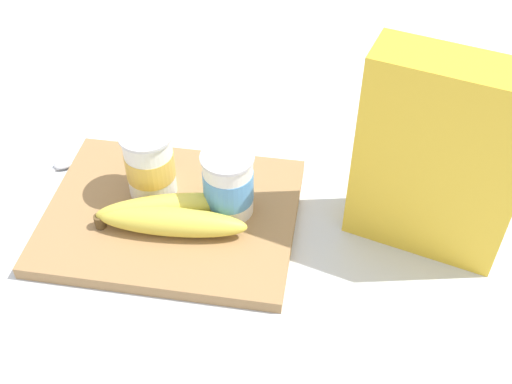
{
  "coord_description": "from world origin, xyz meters",
  "views": [
    {
      "loc": [
        0.2,
        -0.54,
        0.6
      ],
      "look_at": [
        0.11,
        0.0,
        0.07
      ],
      "focal_mm": 44.6,
      "sensor_mm": 36.0,
      "label": 1
    }
  ],
  "objects_px": {
    "yogurt_cup_front": "(150,163)",
    "cereal_box": "(438,159)",
    "yogurt_cup_back": "(228,184)",
    "spoon": "(48,170)",
    "cutting_board": "(172,215)",
    "banana_bunch": "(171,216)"
  },
  "relations": [
    {
      "from": "cutting_board",
      "to": "cereal_box",
      "type": "height_order",
      "value": "cereal_box"
    },
    {
      "from": "spoon",
      "to": "cereal_box",
      "type": "bearing_deg",
      "value": -4.15
    },
    {
      "from": "yogurt_cup_front",
      "to": "spoon",
      "type": "distance_m",
      "value": 0.17
    },
    {
      "from": "yogurt_cup_front",
      "to": "spoon",
      "type": "bearing_deg",
      "value": 170.54
    },
    {
      "from": "yogurt_cup_front",
      "to": "cutting_board",
      "type": "bearing_deg",
      "value": -46.56
    },
    {
      "from": "cutting_board",
      "to": "yogurt_cup_back",
      "type": "height_order",
      "value": "yogurt_cup_back"
    },
    {
      "from": "yogurt_cup_front",
      "to": "yogurt_cup_back",
      "type": "bearing_deg",
      "value": -10.33
    },
    {
      "from": "cutting_board",
      "to": "yogurt_cup_back",
      "type": "distance_m",
      "value": 0.09
    },
    {
      "from": "banana_bunch",
      "to": "cutting_board",
      "type": "bearing_deg",
      "value": 107.39
    },
    {
      "from": "cereal_box",
      "to": "yogurt_cup_front",
      "type": "relative_size",
      "value": 2.69
    },
    {
      "from": "cutting_board",
      "to": "banana_bunch",
      "type": "distance_m",
      "value": 0.04
    },
    {
      "from": "cereal_box",
      "to": "yogurt_cup_back",
      "type": "height_order",
      "value": "cereal_box"
    },
    {
      "from": "yogurt_cup_front",
      "to": "yogurt_cup_back",
      "type": "xyz_separation_m",
      "value": [
        0.11,
        -0.02,
        -0.0
      ]
    },
    {
      "from": "yogurt_cup_back",
      "to": "spoon",
      "type": "relative_size",
      "value": 0.85
    },
    {
      "from": "banana_bunch",
      "to": "spoon",
      "type": "relative_size",
      "value": 1.81
    },
    {
      "from": "cutting_board",
      "to": "cereal_box",
      "type": "distance_m",
      "value": 0.34
    },
    {
      "from": "cutting_board",
      "to": "yogurt_cup_back",
      "type": "bearing_deg",
      "value": 11.24
    },
    {
      "from": "spoon",
      "to": "cutting_board",
      "type": "bearing_deg",
      "value": -17.4
    },
    {
      "from": "yogurt_cup_front",
      "to": "cereal_box",
      "type": "bearing_deg",
      "value": -1.65
    },
    {
      "from": "yogurt_cup_back",
      "to": "spoon",
      "type": "height_order",
      "value": "yogurt_cup_back"
    },
    {
      "from": "cutting_board",
      "to": "yogurt_cup_back",
      "type": "xyz_separation_m",
      "value": [
        0.07,
        0.01,
        0.05
      ]
    },
    {
      "from": "yogurt_cup_front",
      "to": "banana_bunch",
      "type": "height_order",
      "value": "yogurt_cup_front"
    }
  ]
}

